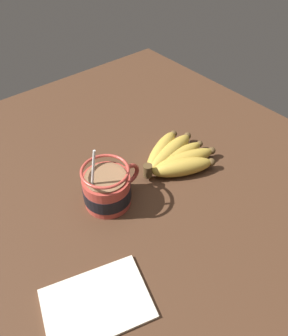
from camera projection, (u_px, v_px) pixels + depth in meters
table at (123, 183)px, 73.95cm from camera, size 98.16×98.16×3.00cm
coffee_mug at (107, 189)px, 65.51cm from camera, size 13.03×9.71×14.87cm
banana_bunch at (175, 157)px, 75.20cm from camera, size 18.43×16.67×4.24cm
napkin at (97, 303)px, 52.14cm from camera, size 19.26×15.92×0.60cm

